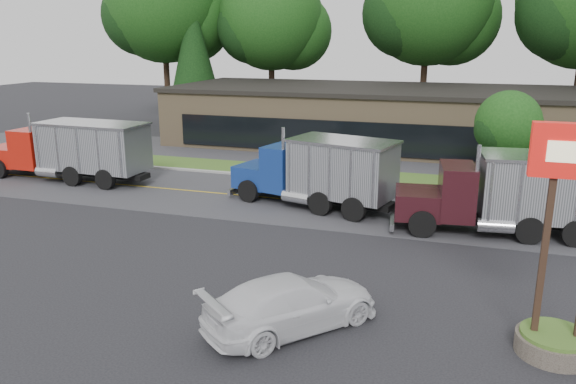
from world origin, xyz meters
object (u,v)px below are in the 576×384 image
at_px(dump_truck_maroon, 511,192).
at_px(dump_truck_blue, 321,170).
at_px(dump_truck_red, 73,149).
at_px(bilo_sign, 563,281).
at_px(rally_car, 292,303).

bearing_deg(dump_truck_maroon, dump_truck_blue, -15.83).
xyz_separation_m(dump_truck_red, dump_truck_blue, (14.69, -0.85, -0.01)).
bearing_deg(bilo_sign, dump_truck_blue, 129.75).
height_order(dump_truck_red, dump_truck_blue, same).
bearing_deg(dump_truck_blue, bilo_sign, 144.12).
bearing_deg(dump_truck_maroon, dump_truck_red, -12.24).
distance_m(dump_truck_blue, rally_car, 11.78).
distance_m(bilo_sign, rally_car, 6.97).
bearing_deg(bilo_sign, dump_truck_maroon, 93.99).
xyz_separation_m(dump_truck_blue, rally_car, (2.16, -11.54, -1.06)).
bearing_deg(rally_car, dump_truck_red, 3.75).
height_order(bilo_sign, rally_car, bilo_sign).
relative_size(dump_truck_blue, rally_car, 1.64).
height_order(dump_truck_blue, rally_car, dump_truck_blue).
xyz_separation_m(dump_truck_red, rally_car, (16.85, -12.39, -1.07)).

